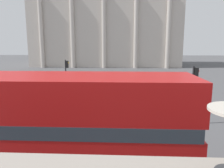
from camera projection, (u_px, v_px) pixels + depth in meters
The scene contains 5 objects.
double_decker_bus at pixel (42, 124), 7.85m from camera, with size 10.82×2.72×4.01m.
plaza_building_left at pixel (107, 25), 53.46m from camera, with size 34.32×16.24×19.63m.
traffic_light_near at pixel (194, 87), 13.67m from camera, with size 0.42×0.24×3.75m.
traffic_light_mid at pixel (67, 72), 21.84m from camera, with size 0.42×0.24×3.55m.
pedestrian_olive at pixel (12, 104), 14.93m from camera, with size 0.32×0.32×1.78m.
Camera 1 is at (0.14, -2.53, 5.08)m, focal length 35.00 mm.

